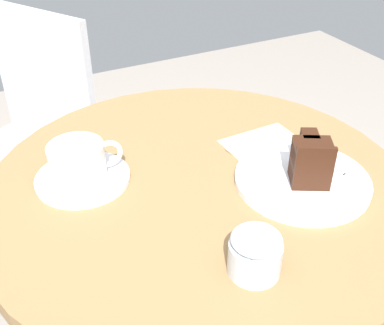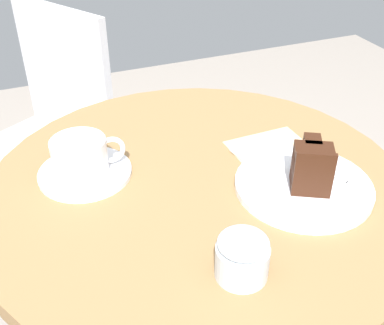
% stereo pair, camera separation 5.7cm
% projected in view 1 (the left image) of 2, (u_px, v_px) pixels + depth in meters
% --- Properties ---
extents(cafe_table, '(0.74, 0.74, 0.75)m').
position_uv_depth(cafe_table, '(198.00, 235.00, 0.90)').
color(cafe_table, olive).
rests_on(cafe_table, ground).
extents(saucer, '(0.16, 0.16, 0.01)m').
position_uv_depth(saucer, '(83.00, 178.00, 0.83)').
color(saucer, white).
rests_on(saucer, cafe_table).
extents(coffee_cup, '(0.13, 0.09, 0.06)m').
position_uv_depth(coffee_cup, '(78.00, 161.00, 0.81)').
color(coffee_cup, white).
rests_on(coffee_cup, saucer).
extents(teaspoon, '(0.07, 0.07, 0.00)m').
position_uv_depth(teaspoon, '(58.00, 188.00, 0.80)').
color(teaspoon, silver).
rests_on(teaspoon, saucer).
extents(cake_plate, '(0.23, 0.23, 0.01)m').
position_uv_depth(cake_plate, '(302.00, 180.00, 0.82)').
color(cake_plate, white).
rests_on(cake_plate, cafe_table).
extents(cake_slice, '(0.08, 0.09, 0.08)m').
position_uv_depth(cake_slice, '(311.00, 161.00, 0.79)').
color(cake_slice, '#381E14').
rests_on(cake_slice, cake_plate).
extents(fork, '(0.06, 0.13, 0.00)m').
position_uv_depth(fork, '(335.00, 171.00, 0.83)').
color(fork, silver).
rests_on(fork, cake_plate).
extents(napkin, '(0.16, 0.17, 0.00)m').
position_uv_depth(napkin, '(273.00, 151.00, 0.91)').
color(napkin, beige).
rests_on(napkin, cafe_table).
extents(cafe_chair, '(0.52, 0.52, 0.87)m').
position_uv_depth(cafe_chair, '(29.00, 137.00, 1.38)').
color(cafe_chair, '#BCBCC1').
rests_on(cafe_chair, ground).
extents(sugar_pot, '(0.07, 0.07, 0.07)m').
position_uv_depth(sugar_pot, '(255.00, 253.00, 0.64)').
color(sugar_pot, silver).
rests_on(sugar_pot, cafe_table).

